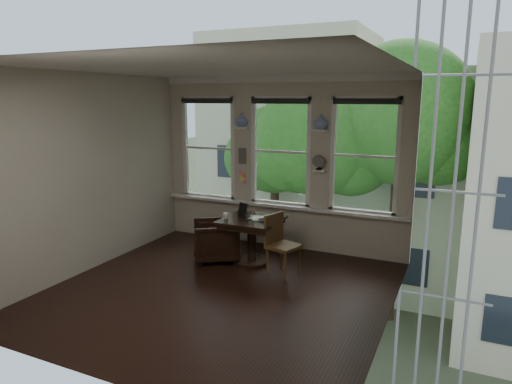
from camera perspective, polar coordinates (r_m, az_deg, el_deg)
The scene contains 25 objects.
ground at distance 6.48m, azimuth -4.52°, elevation -12.24°, with size 4.50×4.50×0.00m, color black.
ceiling at distance 5.93m, azimuth -5.00°, elevation 15.29°, with size 4.50×4.50×0.00m, color silver.
wall_back at distance 8.04m, azimuth 3.18°, elevation 3.63°, with size 4.50×4.50×0.00m, color beige.
wall_front at distance 4.27m, azimuth -19.81°, elevation -4.26°, with size 4.50×4.50×0.00m, color beige.
wall_left at distance 7.39m, azimuth -20.14°, elevation 2.22°, with size 4.50×4.50×0.00m, color beige.
wall_right at distance 5.31m, azimuth 16.89°, elevation -1.03°, with size 4.50×4.50×0.00m, color beige.
window_left at distance 8.65m, azimuth -5.81°, elevation 5.50°, with size 1.10×0.12×1.90m, color white, non-canonical shape.
window_center at distance 8.01m, azimuth 3.20°, elevation 5.05°, with size 1.10×0.12×1.90m, color white, non-canonical shape.
window_right at distance 7.60m, azimuth 13.44°, elevation 4.39°, with size 1.10×0.12×1.90m, color white, non-canonical shape.
shelf_left at distance 8.18m, azimuth -1.81°, elevation 8.01°, with size 0.26×0.16×0.03m, color white.
shelf_right at distance 7.64m, azimuth 8.05°, elevation 7.65°, with size 0.26×0.16×0.03m, color white.
intercom at distance 8.25m, azimuth -1.69°, elevation 4.56°, with size 0.14×0.06×0.28m, color #59544F.
sticky_notes at distance 8.31m, azimuth -1.66°, elevation 2.17°, with size 0.16×0.01×0.24m, color pink, non-canonical shape.
desk_fan at distance 7.68m, azimuth 7.89°, elevation 3.39°, with size 0.20×0.20×0.24m, color #59544F, non-canonical shape.
vase_left at distance 8.17m, azimuth -1.81°, elevation 8.99°, with size 0.24×0.24×0.25m, color white.
vase_right at distance 7.63m, azimuth 8.08°, elevation 8.69°, with size 0.24×0.24×0.25m, color white.
table at distance 7.33m, azimuth -0.52°, elevation -6.18°, with size 0.90×0.90×0.75m, color black, non-canonical shape.
armchair_left at distance 7.54m, azimuth -5.05°, elevation -6.06°, with size 0.71×0.73×0.66m, color black.
cushion_red at distance 7.51m, azimuth -5.07°, elevation -5.19°, with size 0.45×0.45×0.06m, color maroon.
side_chair_right at distance 6.86m, azimuth 3.47°, elevation -6.73°, with size 0.42×0.42×0.92m, color #453018, non-canonical shape.
laptop at distance 7.02m, azimuth 0.84°, elevation -3.70°, with size 0.31×0.20×0.02m, color black.
mug at distance 7.22m, azimuth -3.74°, elevation -2.99°, with size 0.10×0.10×0.09m, color white.
drinking_glass at distance 7.12m, azimuth -0.89°, elevation -3.14°, with size 0.13×0.13×0.10m, color white.
tablet at distance 7.33m, azimuth -1.68°, elevation -2.24°, with size 0.16×0.02×0.22m, color black.
papers at distance 7.24m, azimuth 0.10°, elevation -3.29°, with size 0.22×0.30×0.00m, color silver.
Camera 1 is at (2.93, -5.15, 2.62)m, focal length 32.00 mm.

